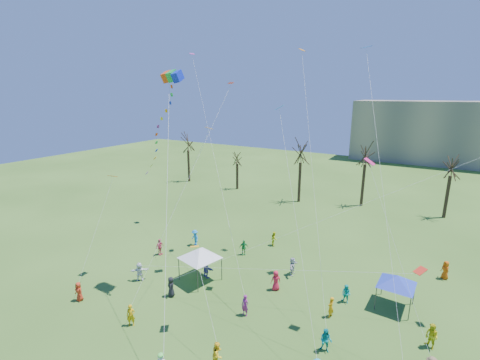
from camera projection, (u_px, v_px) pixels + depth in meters
The scene contains 6 objects.
bare_tree_row at pixel (372, 165), 47.92m from camera, with size 69.01×9.04×10.15m.
big_box_kite at pixel (162, 133), 26.09m from camera, with size 4.23×5.43×18.95m.
canopy_tent_white at pixel (200, 253), 30.35m from camera, with size 4.15×4.15×3.22m.
canopy_tent_blue at pixel (397, 280), 26.53m from camera, with size 3.77×3.77×2.83m.
festival_crowd at pixel (261, 289), 27.99m from camera, with size 27.23×20.30×1.86m.
small_kites_aloft at pixel (269, 140), 27.69m from camera, with size 32.47×19.02×33.12m.
Camera 1 is at (11.09, -14.21, 16.78)m, focal length 25.00 mm.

